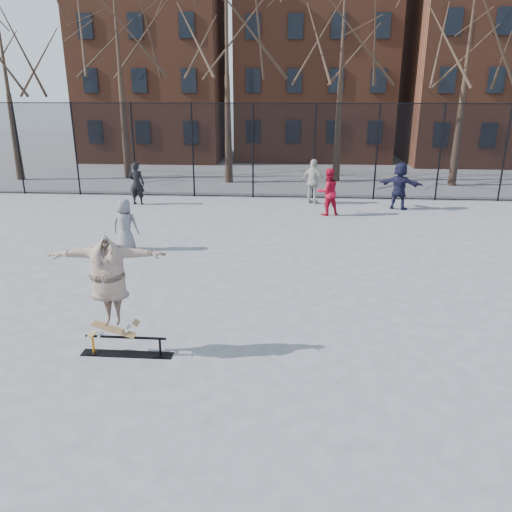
# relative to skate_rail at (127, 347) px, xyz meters

# --- Properties ---
(ground) EXTENTS (100.00, 100.00, 0.00)m
(ground) POSITION_rel_skate_rail_xyz_m (2.51, 0.80, -0.14)
(ground) COLOR #5D5D61
(skate_rail) EXTENTS (1.64, 0.25, 0.36)m
(skate_rail) POSITION_rel_skate_rail_xyz_m (0.00, 0.00, 0.00)
(skate_rail) COLOR black
(skate_rail) RESTS_ON ground
(skateboard) EXTENTS (0.84, 0.20, 0.10)m
(skateboard) POSITION_rel_skate_rail_xyz_m (-0.20, 0.00, 0.27)
(skateboard) COLOR olive
(skateboard) RESTS_ON skate_rail
(skater) EXTENTS (2.01, 0.75, 1.60)m
(skater) POSITION_rel_skate_rail_xyz_m (-0.20, 0.00, 1.12)
(skater) COLOR #6A3381
(skater) RESTS_ON skateboard
(bystander_grey) EXTENTS (0.75, 0.49, 1.52)m
(bystander_grey) POSITION_rel_skate_rail_xyz_m (-1.97, 5.99, 0.62)
(bystander_grey) COLOR slate
(bystander_grey) RESTS_ON ground
(bystander_black) EXTENTS (0.64, 0.43, 1.72)m
(bystander_black) POSITION_rel_skate_rail_xyz_m (-3.50, 12.07, 0.72)
(bystander_black) COLOR black
(bystander_black) RESTS_ON ground
(bystander_red) EXTENTS (1.04, 0.94, 1.75)m
(bystander_red) POSITION_rel_skate_rail_xyz_m (4.15, 10.82, 0.73)
(bystander_red) COLOR red
(bystander_red) RESTS_ON ground
(bystander_white) EXTENTS (1.14, 0.93, 1.82)m
(bystander_white) POSITION_rel_skate_rail_xyz_m (3.68, 12.78, 0.77)
(bystander_white) COLOR #B9B4AB
(bystander_white) RESTS_ON ground
(bystander_navy) EXTENTS (1.77, 1.20, 1.83)m
(bystander_navy) POSITION_rel_skate_rail_xyz_m (7.01, 12.02, 0.77)
(bystander_navy) COLOR #191A33
(bystander_navy) RESTS_ON ground
(fence) EXTENTS (34.03, 0.07, 4.00)m
(fence) POSITION_rel_skate_rail_xyz_m (2.50, 13.80, 1.91)
(fence) COLOR black
(fence) RESTS_ON ground
(tree_row) EXTENTS (33.66, 7.46, 10.67)m
(tree_row) POSITION_rel_skate_rail_xyz_m (2.26, 17.95, 7.21)
(tree_row) COLOR black
(tree_row) RESTS_ON ground
(rowhouses) EXTENTS (29.00, 7.00, 13.00)m
(rowhouses) POSITION_rel_skate_rail_xyz_m (3.23, 26.80, 5.92)
(rowhouses) COLOR brown
(rowhouses) RESTS_ON ground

